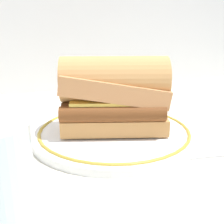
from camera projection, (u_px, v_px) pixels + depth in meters
ground_plane at (117, 139)px, 0.49m from camera, size 1.50×1.50×0.00m
plate at (112, 132)px, 0.50m from camera, size 0.28×0.28×0.01m
sausage_sandwich at (112, 94)px, 0.47m from camera, size 0.19×0.15×0.12m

